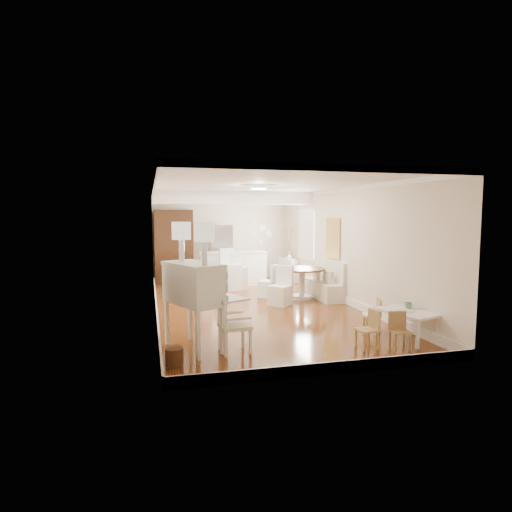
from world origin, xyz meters
name	(u,v)px	position (x,y,z in m)	size (l,w,h in m)	color
room	(252,222)	(0.04, 0.32, 1.98)	(9.00, 9.04, 2.82)	brown
secretary_bureau	(193,306)	(-1.70, -2.92, 0.70)	(1.09, 1.11, 1.40)	silver
gustavian_armchair	(235,325)	(-1.09, -3.22, 0.43)	(0.50, 0.50, 0.86)	silver
wicker_basket	(174,357)	(-2.05, -3.63, 0.13)	(0.26, 0.26, 0.26)	#523019
kids_table	(406,325)	(1.90, -3.29, 0.25)	(0.61, 1.01, 0.51)	white
kids_chair_a	(367,329)	(1.00, -3.57, 0.32)	(0.31, 0.31, 0.63)	tan
kids_chair_b	(372,314)	(1.62, -2.63, 0.31)	(0.30, 0.30, 0.61)	tan
kids_chair_c	(400,331)	(1.49, -3.75, 0.30)	(0.29, 0.29, 0.61)	olive
banquette	(324,279)	(1.99, 0.50, 0.49)	(0.52, 1.60, 0.98)	silver
dining_table	(302,284)	(1.39, 0.49, 0.40)	(1.17, 1.17, 0.80)	#472816
slip_chair_near	(280,286)	(0.64, -0.07, 0.47)	(0.44, 0.46, 0.94)	white
slip_chair_far	(268,281)	(0.63, 0.96, 0.43)	(0.40, 0.42, 0.85)	white
breakfast_counter	(233,268)	(0.10, 3.10, 0.52)	(2.05, 0.65, 1.03)	white
bar_stool_left	(230,269)	(-0.12, 2.27, 0.59)	(0.47, 0.47, 1.18)	silver
bar_stool_right	(239,271)	(0.14, 2.34, 0.52)	(0.42, 0.42, 1.04)	silver
pantry_cabinet	(174,246)	(-1.60, 4.18, 1.15)	(1.20, 0.60, 2.30)	#381E11
fridge	(232,253)	(0.30, 4.15, 0.90)	(0.75, 0.65, 1.80)	silver
sideboard	(289,270)	(2.00, 3.32, 0.37)	(0.34, 0.77, 0.74)	beige
pencil_cup	(408,305)	(2.05, -3.11, 0.56)	(0.13, 0.13, 0.10)	#5DA068
branch_vase	(289,256)	(2.00, 3.32, 0.82)	(0.16, 0.16, 0.17)	white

